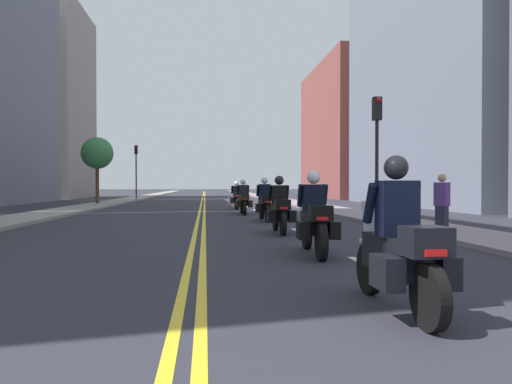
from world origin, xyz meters
name	(u,v)px	position (x,y,z in m)	size (l,w,h in m)	color
ground_plane	(203,199)	(0.00, 48.00, 0.00)	(264.00, 264.00, 0.00)	#2B2B34
sidewalk_left	(132,199)	(-6.85, 48.00, 0.06)	(2.27, 144.00, 0.12)	gray
sidewalk_right	(273,198)	(6.85, 48.00, 0.06)	(2.27, 144.00, 0.12)	gray
centreline_yellow_inner	(202,199)	(-0.12, 48.00, 0.00)	(0.12, 132.00, 0.01)	yellow
centreline_yellow_outer	(205,199)	(0.12, 48.00, 0.00)	(0.12, 132.00, 0.01)	yellow
lane_dashes_white	(251,208)	(2.86, 29.00, 0.00)	(0.14, 56.40, 0.01)	silver
building_left_2	(46,103)	(-16.46, 53.25, 10.01)	(7.79, 12.08, 20.03)	gray
building_right_2	(356,132)	(17.01, 53.25, 7.35)	(8.90, 18.30, 14.71)	brown
motorcycle_0	(400,249)	(2.18, 5.30, 0.67)	(0.77, 2.17, 1.65)	black
motorcycle_1	(314,221)	(2.23, 9.48, 0.66)	(0.78, 2.31, 1.62)	black
motorcycle_2	(280,210)	(2.22, 13.70, 0.66)	(0.76, 2.12, 1.61)	black
motorcycle_3	(265,203)	(2.40, 18.48, 0.67)	(0.77, 2.17, 1.66)	black
motorcycle_4	(243,200)	(1.92, 22.64, 0.66)	(0.76, 2.25, 1.64)	black
motorcycle_5	(237,198)	(1.92, 27.57, 0.65)	(0.76, 2.19, 1.58)	black
traffic_light_near	(377,135)	(6.11, 16.74, 3.07)	(0.28, 0.38, 4.41)	black
traffic_light_far	(136,162)	(-6.11, 45.57, 3.45)	(0.28, 0.38, 5.01)	black
pedestrian_1	(442,204)	(6.41, 12.67, 0.85)	(0.36, 0.42, 1.65)	#242538
street_tree_1	(97,154)	(-7.18, 34.50, 3.53)	(2.17, 2.17, 4.64)	#4F3521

